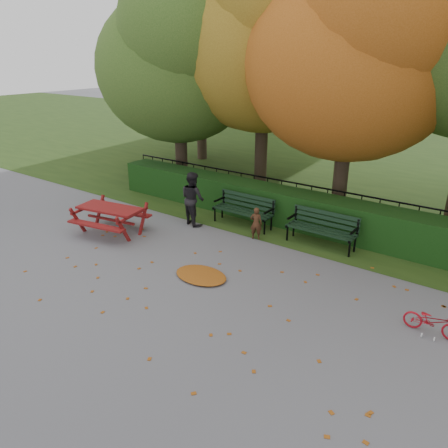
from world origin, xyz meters
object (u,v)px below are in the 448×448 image
Objects in this scene: tree_f at (203,24)px; bicycle at (433,321)px; picnic_table at (110,213)px; child at (256,223)px; tree_a at (180,56)px; adult at (193,198)px; bench_left at (244,208)px; bench_right at (323,226)px; tree_b at (271,26)px; tree_c at (363,45)px.

tree_f reaches higher than bicycle.
tree_f is at bearing 101.14° from picnic_table.
tree_a is at bearing -48.40° from child.
bicycle is at bearing -176.31° from adult.
bicycle is (5.59, -2.42, -0.26)m from bench_left.
bench_left is 1.00× the size of bench_right.
tree_f is 9.36× the size of bicycle.
bench_left is at bearing 66.50° from bicycle.
tree_b is at bearing 110.58° from bench_left.
tree_b reaches higher than bench_left.
tree_c is at bearing -134.15° from child.
picnic_table is at bearing -133.91° from tree_c.
tree_c is 8.05m from picnic_table.
picnic_table is 3.97m from child.
tree_a is 0.85× the size of tree_b.
tree_c is at bearing 46.64° from bench_left.
picnic_table reaches higher than bicycle.
tree_f is at bearing 117.98° from tree_a.
adult is (4.59, -6.34, -4.92)m from tree_f.
tree_f is 14.94m from bicycle.
tree_f is at bearing -62.99° from child.
tree_a is at bearing 65.52° from bicycle.
child is at bearing -62.18° from tree_b.
child is (0.82, -0.67, -0.08)m from bench_left.
child reaches higher than picnic_table.
bench_left is (3.89, -1.88, -4.00)m from tree_a.
tree_a is at bearing -62.02° from tree_f.
adult is at bearing -45.33° from tree_a.
bicycle is (6.83, -1.62, -0.52)m from adult.
bench_right is at bearing -83.30° from tree_c.
bench_right is at bearing 0.00° from bench_left.
tree_b is 5.87m from bench_left.
bench_right is at bearing -150.59° from adult.
tree_f is at bearing 152.01° from tree_b.
picnic_table is at bearing -134.37° from bench_left.
tree_f reaches higher than picnic_table.
tree_b is 9.89× the size of child.
bench_right is at bearing -176.95° from child.
tree_c is 4.03× the size of picnic_table.
bench_right is 1.72m from child.
tree_c is 4.87m from bench_right.
bench_left is 1.83× the size of bicycle.
bench_left is 2.03× the size of child.
bicycle is (8.20, 0.25, -0.33)m from picnic_table.
bench_left is 1.06m from child.
adult is at bearing -54.08° from tree_f.
adult is at bearing -147.18° from bench_left.
bench_left is 2.40m from bench_right.
bicycle is (11.42, -7.95, -5.43)m from tree_f.
child is at bearing -114.19° from tree_c.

